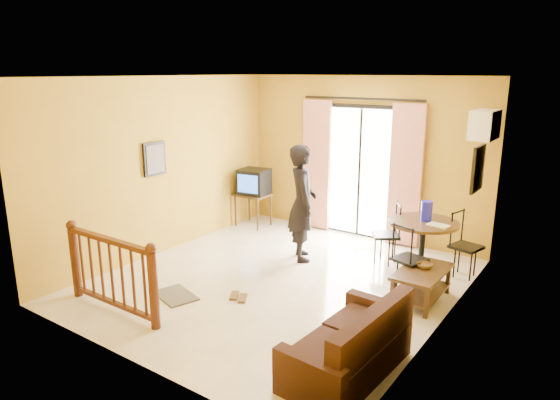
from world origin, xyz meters
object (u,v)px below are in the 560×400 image
Objects in this scene: dining_table at (423,233)px; sofa at (351,348)px; standing_person at (302,203)px; coffee_table at (422,280)px; television at (254,182)px.

sofa is at bearing -83.93° from dining_table.
standing_person is at bearing -167.20° from dining_table.
dining_table is at bearing 110.29° from coffee_table.
coffee_table is 1.95m from sofa.
dining_table is (3.43, -0.51, -0.21)m from television.
coffee_table is 2.19m from standing_person.
television is 0.37× the size of sofa.
television reaches higher than coffee_table.
standing_person is (-1.77, -0.40, 0.25)m from dining_table.
standing_person reaches higher than coffee_table.
sofa is (3.72, -3.26, -0.59)m from television.
sofa is 0.87× the size of standing_person.
sofa is (-0.00, -1.95, -0.01)m from coffee_table.
television is 0.32× the size of standing_person.
standing_person is at bearing 169.23° from coffee_table.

